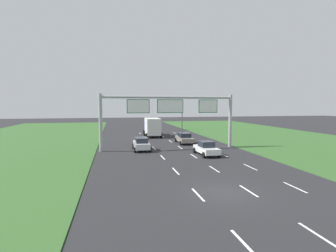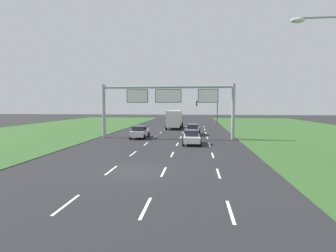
{
  "view_description": "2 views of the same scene",
  "coord_description": "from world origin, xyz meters",
  "px_view_note": "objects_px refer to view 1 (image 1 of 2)",
  "views": [
    {
      "loc": [
        -6.93,
        -15.41,
        5.69
      ],
      "look_at": [
        -0.08,
        17.11,
        2.96
      ],
      "focal_mm": 28.0,
      "sensor_mm": 36.0,
      "label": 1
    },
    {
      "loc": [
        3.86,
        -16.53,
        4.32
      ],
      "look_at": [
        0.28,
        15.97,
        1.69
      ],
      "focal_mm": 28.0,
      "sensor_mm": 36.0,
      "label": 2
    }
  ],
  "objects_px": {
    "sign_gantry": "(170,110)",
    "traffic_light_mast": "(174,113)",
    "car_mid_lane": "(184,138)",
    "box_truck": "(152,127)",
    "car_lead_silver": "(206,148)",
    "car_near_red": "(141,144)"
  },
  "relations": [
    {
      "from": "sign_gantry",
      "to": "traffic_light_mast",
      "type": "bearing_deg",
      "value": 75.68
    },
    {
      "from": "car_mid_lane",
      "to": "box_truck",
      "type": "bearing_deg",
      "value": 111.37
    },
    {
      "from": "car_lead_silver",
      "to": "sign_gantry",
      "type": "relative_size",
      "value": 0.24
    },
    {
      "from": "car_lead_silver",
      "to": "traffic_light_mast",
      "type": "bearing_deg",
      "value": 82.46
    },
    {
      "from": "car_mid_lane",
      "to": "sign_gantry",
      "type": "bearing_deg",
      "value": -124.34
    },
    {
      "from": "sign_gantry",
      "to": "traffic_light_mast",
      "type": "xyz_separation_m",
      "value": [
        6.25,
        24.5,
        -1.07
      ]
    },
    {
      "from": "box_truck",
      "to": "car_near_red",
      "type": "bearing_deg",
      "value": -102.4
    },
    {
      "from": "car_lead_silver",
      "to": "box_truck",
      "type": "relative_size",
      "value": 0.58
    },
    {
      "from": "car_mid_lane",
      "to": "box_truck",
      "type": "xyz_separation_m",
      "value": [
        -3.41,
        9.42,
        0.97
      ]
    },
    {
      "from": "car_lead_silver",
      "to": "car_mid_lane",
      "type": "distance_m",
      "value": 9.17
    },
    {
      "from": "car_near_red",
      "to": "sign_gantry",
      "type": "height_order",
      "value": "sign_gantry"
    },
    {
      "from": "car_near_red",
      "to": "car_lead_silver",
      "type": "distance_m",
      "value": 8.24
    },
    {
      "from": "car_lead_silver",
      "to": "traffic_light_mast",
      "type": "relative_size",
      "value": 0.74
    },
    {
      "from": "car_near_red",
      "to": "sign_gantry",
      "type": "bearing_deg",
      "value": 2.83
    },
    {
      "from": "car_near_red",
      "to": "box_truck",
      "type": "xyz_separation_m",
      "value": [
        3.41,
        14.0,
        0.94
      ]
    },
    {
      "from": "car_near_red",
      "to": "box_truck",
      "type": "height_order",
      "value": "box_truck"
    },
    {
      "from": "car_near_red",
      "to": "traffic_light_mast",
      "type": "distance_m",
      "value": 26.77
    },
    {
      "from": "car_mid_lane",
      "to": "sign_gantry",
      "type": "height_order",
      "value": "sign_gantry"
    },
    {
      "from": "car_near_red",
      "to": "sign_gantry",
      "type": "xyz_separation_m",
      "value": [
        3.64,
        0.18,
        4.13
      ]
    },
    {
      "from": "car_lead_silver",
      "to": "car_mid_lane",
      "type": "bearing_deg",
      "value": 88.62
    },
    {
      "from": "car_lead_silver",
      "to": "car_mid_lane",
      "type": "xyz_separation_m",
      "value": [
        -0.03,
        9.17,
        0.02
      ]
    },
    {
      "from": "car_mid_lane",
      "to": "box_truck",
      "type": "height_order",
      "value": "box_truck"
    }
  ]
}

